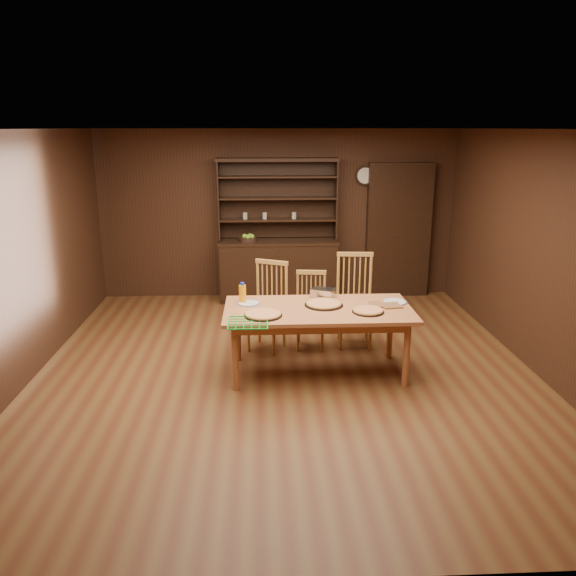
{
  "coord_description": "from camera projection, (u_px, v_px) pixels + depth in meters",
  "views": [
    {
      "loc": [
        -0.26,
        -5.74,
        2.62
      ],
      "look_at": [
        0.04,
        0.4,
        0.85
      ],
      "focal_mm": 35.0,
      "sensor_mm": 36.0,
      "label": 1
    }
  ],
  "objects": [
    {
      "name": "chair_left",
      "position": [
        269.0,
        302.0,
        6.8
      ],
      "size": [
        0.58,
        0.57,
        1.08
      ],
      "rotation": [
        0.0,
        0.0,
        -0.43
      ],
      "color": "#BA8840",
      "rests_on": "floor"
    },
    {
      "name": "pizza_left",
      "position": [
        263.0,
        314.0,
        5.76
      ],
      "size": [
        0.4,
        0.4,
        0.04
      ],
      "color": "black",
      "rests_on": "dining_table"
    },
    {
      "name": "china_hutch",
      "position": [
        278.0,
        262.0,
        8.72
      ],
      "size": [
        1.84,
        0.52,
        2.17
      ],
      "color": "black",
      "rests_on": "floor"
    },
    {
      "name": "juice_bottle",
      "position": [
        242.0,
        294.0,
        6.17
      ],
      "size": [
        0.08,
        0.08,
        0.23
      ],
      "color": "#FC9D0D",
      "rests_on": "dining_table"
    },
    {
      "name": "pot_holder_b",
      "position": [
        377.0,
        304.0,
        6.12
      ],
      "size": [
        0.23,
        0.23,
        0.01
      ],
      "primitive_type": "cube",
      "rotation": [
        0.0,
        0.0,
        -0.28
      ],
      "color": "red",
      "rests_on": "dining_table"
    },
    {
      "name": "plate_right",
      "position": [
        395.0,
        302.0,
        6.2
      ],
      "size": [
        0.26,
        0.26,
        0.02
      ],
      "color": "silver",
      "rests_on": "dining_table"
    },
    {
      "name": "doorway",
      "position": [
        398.0,
        231.0,
        8.83
      ],
      "size": [
        1.0,
        0.18,
        2.1
      ],
      "primitive_type": "cube",
      "color": "black",
      "rests_on": "floor"
    },
    {
      "name": "floor",
      "position": [
        286.0,
        371.0,
        6.25
      ],
      "size": [
        6.0,
        6.0,
        0.0
      ],
      "primitive_type": "plane",
      "color": "brown",
      "rests_on": "ground"
    },
    {
      "name": "foil_dish",
      "position": [
        323.0,
        293.0,
        6.39
      ],
      "size": [
        0.3,
        0.27,
        0.1
      ],
      "primitive_type": "cube",
      "rotation": [
        0.0,
        0.0,
        -0.44
      ],
      "color": "white",
      "rests_on": "dining_table"
    },
    {
      "name": "dining_table",
      "position": [
        318.0,
        315.0,
        6.04
      ],
      "size": [
        2.01,
        1.01,
        0.75
      ],
      "color": "#B3693E",
      "rests_on": "floor"
    },
    {
      "name": "cooling_rack",
      "position": [
        248.0,
        322.0,
        5.55
      ],
      "size": [
        0.4,
        0.4,
        0.02
      ],
      "primitive_type": null,
      "rotation": [
        0.0,
        0.0,
        0.03
      ],
      "color": "green",
      "rests_on": "dining_table"
    },
    {
      "name": "plate_left",
      "position": [
        249.0,
        303.0,
        6.15
      ],
      "size": [
        0.24,
        0.24,
        0.02
      ],
      "color": "silver",
      "rests_on": "dining_table"
    },
    {
      "name": "pizza_center",
      "position": [
        324.0,
        304.0,
        6.1
      ],
      "size": [
        0.42,
        0.42,
        0.04
      ],
      "color": "black",
      "rests_on": "dining_table"
    },
    {
      "name": "pot_holder_a",
      "position": [
        391.0,
        305.0,
        6.08
      ],
      "size": [
        0.23,
        0.23,
        0.02
      ],
      "primitive_type": "cube",
      "rotation": [
        0.0,
        0.0,
        0.13
      ],
      "color": "red",
      "rests_on": "dining_table"
    },
    {
      "name": "pizza_right",
      "position": [
        368.0,
        311.0,
        5.88
      ],
      "size": [
        0.34,
        0.34,
        0.04
      ],
      "color": "black",
      "rests_on": "dining_table"
    },
    {
      "name": "chair_center",
      "position": [
        311.0,
        307.0,
        6.86
      ],
      "size": [
        0.42,
        0.41,
        0.94
      ],
      "rotation": [
        0.0,
        0.0,
        -0.11
      ],
      "color": "#BA8840",
      "rests_on": "floor"
    },
    {
      "name": "room_shell",
      "position": [
        286.0,
        231.0,
        5.81
      ],
      "size": [
        6.0,
        6.0,
        6.0
      ],
      "color": "white",
      "rests_on": "floor"
    },
    {
      "name": "fruit_bowl",
      "position": [
        248.0,
        239.0,
        8.53
      ],
      "size": [
        0.27,
        0.27,
        0.12
      ],
      "color": "black",
      "rests_on": "china_hutch"
    },
    {
      "name": "wall_clock",
      "position": [
        365.0,
        176.0,
        8.62
      ],
      "size": [
        0.3,
        0.05,
        0.3
      ],
      "color": "black",
      "rests_on": "room_shell"
    },
    {
      "name": "chair_right",
      "position": [
        355.0,
        296.0,
        6.92
      ],
      "size": [
        0.5,
        0.48,
        1.14
      ],
      "rotation": [
        0.0,
        0.0,
        -0.07
      ],
      "color": "#BA8840",
      "rests_on": "floor"
    }
  ]
}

